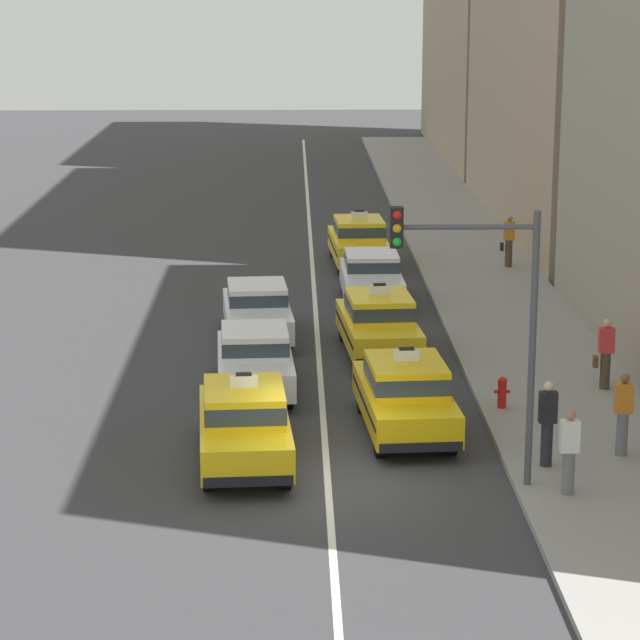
{
  "coord_description": "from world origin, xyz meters",
  "views": [
    {
      "loc": [
        -0.66,
        -25.79,
        9.67
      ],
      "look_at": [
        0.01,
        8.21,
        1.3
      ],
      "focal_mm": 78.16,
      "sensor_mm": 36.0,
      "label": 1
    }
  ],
  "objects_px": {
    "pedestrian_by_storefront": "(569,451)",
    "pedestrian_trailing": "(547,423)",
    "fire_hydrant": "(502,391)",
    "traffic_light_pole": "(483,300)",
    "pedestrian_far_corner": "(605,354)",
    "sedan_right_third": "(371,276)",
    "taxi_left_nearest": "(244,422)",
    "taxi_right_fourth": "(359,241)",
    "sedan_left_third": "(257,309)",
    "pedestrian_near_crosswalk": "(623,414)",
    "taxi_right_second": "(379,323)",
    "taxi_right_nearest": "(405,394)",
    "sedan_left_second": "(255,358)",
    "pedestrian_mid_block": "(509,241)"
  },
  "relations": [
    {
      "from": "sedan_left_third",
      "to": "fire_hydrant",
      "type": "relative_size",
      "value": 6.05
    },
    {
      "from": "pedestrian_mid_block",
      "to": "fire_hydrant",
      "type": "xyz_separation_m",
      "value": [
        -2.55,
        -15.91,
        -0.48
      ]
    },
    {
      "from": "fire_hydrant",
      "to": "traffic_light_pole",
      "type": "xyz_separation_m",
      "value": [
        -1.19,
        -4.95,
        3.28
      ]
    },
    {
      "from": "sedan_left_third",
      "to": "taxi_right_nearest",
      "type": "relative_size",
      "value": 0.95
    },
    {
      "from": "taxi_right_second",
      "to": "sedan_left_second",
      "type": "bearing_deg",
      "value": -134.02
    },
    {
      "from": "pedestrian_near_crosswalk",
      "to": "pedestrian_trailing",
      "type": "relative_size",
      "value": 0.99
    },
    {
      "from": "traffic_light_pole",
      "to": "pedestrian_near_crosswalk",
      "type": "bearing_deg",
      "value": 27.66
    },
    {
      "from": "pedestrian_far_corner",
      "to": "traffic_light_pole",
      "type": "height_order",
      "value": "traffic_light_pole"
    },
    {
      "from": "pedestrian_trailing",
      "to": "traffic_light_pole",
      "type": "height_order",
      "value": "traffic_light_pole"
    },
    {
      "from": "taxi_left_nearest",
      "to": "taxi_right_second",
      "type": "relative_size",
      "value": 1.0
    },
    {
      "from": "sedan_left_second",
      "to": "taxi_right_second",
      "type": "bearing_deg",
      "value": 45.98
    },
    {
      "from": "sedan_left_second",
      "to": "taxi_right_fourth",
      "type": "bearing_deg",
      "value": 78.01
    },
    {
      "from": "pedestrian_far_corner",
      "to": "fire_hydrant",
      "type": "height_order",
      "value": "pedestrian_far_corner"
    },
    {
      "from": "taxi_right_nearest",
      "to": "traffic_light_pole",
      "type": "xyz_separation_m",
      "value": [
        1.12,
        -3.63,
        2.94
      ]
    },
    {
      "from": "taxi_right_second",
      "to": "pedestrian_by_storefront",
      "type": "xyz_separation_m",
      "value": [
        2.95,
        -10.61,
        0.12
      ]
    },
    {
      "from": "sedan_left_second",
      "to": "pedestrian_mid_block",
      "type": "height_order",
      "value": "pedestrian_mid_block"
    },
    {
      "from": "sedan_left_second",
      "to": "pedestrian_near_crosswalk",
      "type": "xyz_separation_m",
      "value": [
        7.65,
        -5.15,
        0.19
      ]
    },
    {
      "from": "taxi_left_nearest",
      "to": "pedestrian_near_crosswalk",
      "type": "bearing_deg",
      "value": -0.49
    },
    {
      "from": "taxi_right_fourth",
      "to": "sedan_left_third",
      "type": "bearing_deg",
      "value": -107.99
    },
    {
      "from": "sedan_left_second",
      "to": "pedestrian_trailing",
      "type": "bearing_deg",
      "value": -43.89
    },
    {
      "from": "pedestrian_mid_block",
      "to": "fire_hydrant",
      "type": "relative_size",
      "value": 2.4
    },
    {
      "from": "sedan_left_second",
      "to": "fire_hydrant",
      "type": "distance_m",
      "value": 5.98
    },
    {
      "from": "taxi_right_fourth",
      "to": "fire_hydrant",
      "type": "distance_m",
      "value": 17.09
    },
    {
      "from": "sedan_left_third",
      "to": "pedestrian_mid_block",
      "type": "distance_m",
      "value": 12.26
    },
    {
      "from": "taxi_left_nearest",
      "to": "taxi_right_fourth",
      "type": "bearing_deg",
      "value": 80.75
    },
    {
      "from": "taxi_right_nearest",
      "to": "pedestrian_trailing",
      "type": "bearing_deg",
      "value": -44.43
    },
    {
      "from": "taxi_left_nearest",
      "to": "pedestrian_trailing",
      "type": "distance_m",
      "value": 6.11
    },
    {
      "from": "taxi_left_nearest",
      "to": "pedestrian_far_corner",
      "type": "height_order",
      "value": "taxi_left_nearest"
    },
    {
      "from": "sedan_right_third",
      "to": "pedestrian_near_crosswalk",
      "type": "distance_m",
      "value": 15.14
    },
    {
      "from": "taxi_right_nearest",
      "to": "fire_hydrant",
      "type": "xyz_separation_m",
      "value": [
        2.32,
        1.31,
        -0.33
      ]
    },
    {
      "from": "sedan_left_third",
      "to": "sedan_right_third",
      "type": "xyz_separation_m",
      "value": [
        3.38,
        4.34,
        0.0
      ]
    },
    {
      "from": "taxi_right_second",
      "to": "pedestrian_by_storefront",
      "type": "distance_m",
      "value": 11.01
    },
    {
      "from": "sedan_left_third",
      "to": "pedestrian_trailing",
      "type": "height_order",
      "value": "pedestrian_trailing"
    },
    {
      "from": "sedan_left_second",
      "to": "taxi_right_fourth",
      "type": "xyz_separation_m",
      "value": [
        3.19,
        15.04,
        0.03
      ]
    },
    {
      "from": "sedan_right_third",
      "to": "traffic_light_pole",
      "type": "height_order",
      "value": "traffic_light_pole"
    },
    {
      "from": "pedestrian_by_storefront",
      "to": "traffic_light_pole",
      "type": "bearing_deg",
      "value": 162.48
    },
    {
      "from": "taxi_right_fourth",
      "to": "pedestrian_near_crosswalk",
      "type": "relative_size",
      "value": 2.67
    },
    {
      "from": "pedestrian_trailing",
      "to": "taxi_right_fourth",
      "type": "bearing_deg",
      "value": 97.65
    },
    {
      "from": "sedan_right_third",
      "to": "pedestrian_by_storefront",
      "type": "height_order",
      "value": "pedestrian_by_storefront"
    },
    {
      "from": "taxi_right_second",
      "to": "sedan_right_third",
      "type": "bearing_deg",
      "value": 88.59
    },
    {
      "from": "sedan_left_second",
      "to": "taxi_right_nearest",
      "type": "xyz_separation_m",
      "value": [
        3.35,
        -3.18,
        0.03
      ]
    },
    {
      "from": "pedestrian_by_storefront",
      "to": "pedestrian_trailing",
      "type": "height_order",
      "value": "pedestrian_trailing"
    },
    {
      "from": "fire_hydrant",
      "to": "taxi_right_nearest",
      "type": "bearing_deg",
      "value": -150.45
    },
    {
      "from": "sedan_left_third",
      "to": "pedestrian_trailing",
      "type": "distance_m",
      "value": 12.36
    },
    {
      "from": "pedestrian_near_crosswalk",
      "to": "pedestrian_mid_block",
      "type": "distance_m",
      "value": 19.21
    },
    {
      "from": "taxi_right_nearest",
      "to": "pedestrian_mid_block",
      "type": "height_order",
      "value": "taxi_right_nearest"
    },
    {
      "from": "sedan_left_second",
      "to": "taxi_right_fourth",
      "type": "relative_size",
      "value": 0.95
    },
    {
      "from": "pedestrian_trailing",
      "to": "pedestrian_far_corner",
      "type": "xyz_separation_m",
      "value": [
        2.35,
        5.37,
        -0.04
      ]
    },
    {
      "from": "sedan_left_second",
      "to": "sedan_left_third",
      "type": "distance_m",
      "value": 5.01
    },
    {
      "from": "taxi_right_nearest",
      "to": "sedan_right_third",
      "type": "height_order",
      "value": "taxi_right_nearest"
    }
  ]
}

